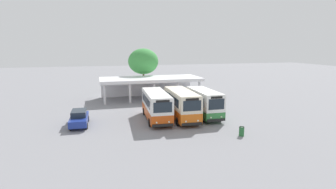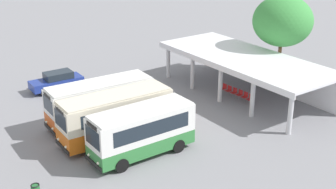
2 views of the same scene
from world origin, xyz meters
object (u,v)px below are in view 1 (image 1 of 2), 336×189
waiting_chair_second_from_end (149,97)px  waiting_chair_fourth_seat (156,96)px  litter_bin_apron (242,131)px  city_bus_nearest_orange (156,105)px  city_bus_middle_cream (204,102)px  city_bus_second_in_row (181,104)px  waiting_chair_fifth_seat (160,96)px  waiting_chair_far_end_seat (164,96)px  waiting_chair_end_by_column (145,97)px  waiting_chair_middle_seat (153,96)px  parked_car_flank (79,118)px

waiting_chair_second_from_end → waiting_chair_fourth_seat: same height
waiting_chair_fourth_seat → litter_bin_apron: bearing=-78.2°
city_bus_nearest_orange → city_bus_middle_cream: city_bus_nearest_orange is taller
city_bus_second_in_row → waiting_chair_fourth_seat: 12.03m
waiting_chair_second_from_end → waiting_chair_fourth_seat: (1.23, 0.11, 0.00)m
waiting_chair_fifth_seat → waiting_chair_far_end_seat: bearing=-0.9°
waiting_chair_fifth_seat → waiting_chair_far_end_seat: same height
city_bus_middle_cream → waiting_chair_end_by_column: city_bus_middle_cream is taller
city_bus_second_in_row → waiting_chair_middle_seat: 12.00m
litter_bin_apron → city_bus_middle_cream: bearing=95.9°
waiting_chair_fourth_seat → waiting_chair_fifth_seat: (0.62, -0.00, 0.00)m
waiting_chair_fourth_seat → waiting_chair_far_end_seat: same height
city_bus_nearest_orange → city_bus_second_in_row: size_ratio=1.00×
waiting_chair_fifth_seat → waiting_chair_end_by_column: bearing=-177.4°
city_bus_nearest_orange → waiting_chair_end_by_column: bearing=86.3°
city_bus_second_in_row → waiting_chair_fifth_seat: bearing=88.5°
waiting_chair_far_end_seat → waiting_chair_fifth_seat: bearing=179.1°
waiting_chair_second_from_end → waiting_chair_far_end_seat: bearing=2.3°
waiting_chair_second_from_end → waiting_chair_fifth_seat: bearing=3.3°
waiting_chair_end_by_column → waiting_chair_middle_seat: 1.23m
waiting_chair_second_from_end → city_bus_middle_cream: bearing=-69.0°
waiting_chair_end_by_column → waiting_chair_second_from_end: bearing=0.4°
waiting_chair_fifth_seat → waiting_chair_fourth_seat: bearing=180.0°
city_bus_second_in_row → waiting_chair_fifth_seat: city_bus_second_in_row is taller
city_bus_second_in_row → litter_bin_apron: bearing=-62.7°
parked_car_flank → litter_bin_apron: bearing=-26.8°
waiting_chair_second_from_end → waiting_chair_fifth_seat: size_ratio=1.00×
waiting_chair_middle_seat → litter_bin_apron: (4.60, -19.03, -0.07)m
parked_car_flank → city_bus_second_in_row: bearing=-2.3°
waiting_chair_fourth_seat → litter_bin_apron: (3.99, -19.09, -0.07)m
city_bus_middle_cream → waiting_chair_second_from_end: city_bus_middle_cream is taller
city_bus_second_in_row → waiting_chair_end_by_column: bearing=100.3°
waiting_chair_end_by_column → litter_bin_apron: bearing=-72.9°
waiting_chair_fourth_seat → waiting_chair_second_from_end: bearing=-175.0°
waiting_chair_fifth_seat → parked_car_flank: bearing=-135.4°
waiting_chair_fifth_seat → waiting_chair_far_end_seat: (0.62, -0.01, 0.00)m
city_bus_middle_cream → waiting_chair_middle_seat: bearing=108.2°
parked_car_flank → waiting_chair_middle_seat: parked_car_flank is taller
waiting_chair_middle_seat → waiting_chair_far_end_seat: bearing=1.6°
waiting_chair_end_by_column → city_bus_middle_cream: bearing=-66.4°
waiting_chair_fifth_seat → litter_bin_apron: size_ratio=0.96×
city_bus_nearest_orange → waiting_chair_second_from_end: city_bus_nearest_orange is taller
city_bus_nearest_orange → waiting_chair_middle_seat: size_ratio=9.30×
waiting_chair_far_end_seat → litter_bin_apron: size_ratio=0.96×
city_bus_nearest_orange → litter_bin_apron: size_ratio=8.89×
city_bus_middle_cream → litter_bin_apron: size_ratio=7.79×
city_bus_nearest_orange → waiting_chair_fifth_seat: city_bus_nearest_orange is taller
waiting_chair_fourth_seat → waiting_chair_fifth_seat: 0.62m
city_bus_second_in_row → parked_car_flank: (-11.36, 0.46, -1.01)m
waiting_chair_fourth_seat → waiting_chair_end_by_column: bearing=-176.5°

